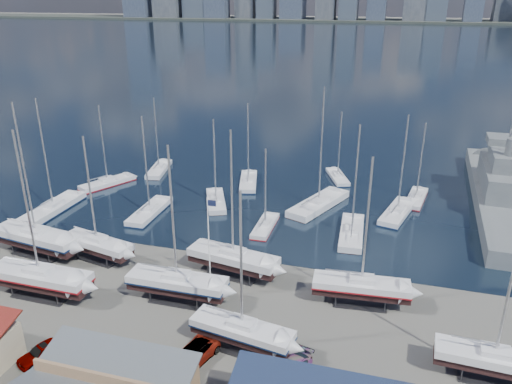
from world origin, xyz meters
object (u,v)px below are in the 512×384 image
(car_a, at_px, (43,351))
(naval_ship_east, at_px, (499,193))
(flagpole, at_px, (209,240))
(sailboat_cradle_0, at_px, (37,238))

(car_a, bearing_deg, naval_ship_east, 73.09)
(flagpole, bearing_deg, naval_ship_east, 46.25)
(car_a, relative_size, flagpole, 0.41)
(sailboat_cradle_0, bearing_deg, car_a, -43.22)
(flagpole, bearing_deg, sailboat_cradle_0, 175.16)
(sailboat_cradle_0, height_order, naval_ship_east, sailboat_cradle_0)
(sailboat_cradle_0, height_order, car_a, sailboat_cradle_0)
(naval_ship_east, relative_size, car_a, 9.72)
(naval_ship_east, xyz_separation_m, car_a, (-43.93, -49.05, -0.90))
(car_a, xyz_separation_m, flagpole, (10.42, 14.04, 5.52))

